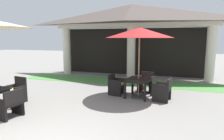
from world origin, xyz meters
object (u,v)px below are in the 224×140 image
(patio_table_mid_left, at_px, (139,81))
(patio_chair_near_foreground_north, at_px, (17,91))
(patio_umbrella_mid_left, at_px, (140,33))
(terracotta_urn, at_px, (142,86))
(patio_chair_mid_left_north, at_px, (146,82))
(patio_chair_mid_left_east, at_px, (163,90))
(patio_chair_mid_left_west, at_px, (116,85))
(patio_chair_near_foreground_east, at_px, (10,104))

(patio_table_mid_left, bearing_deg, patio_chair_near_foreground_north, -154.94)
(patio_umbrella_mid_left, relative_size, terracotta_urn, 7.04)
(patio_chair_mid_left_north, bearing_deg, terracotta_urn, -48.42)
(patio_chair_mid_left_north, bearing_deg, patio_chair_mid_left_east, 135.05)
(patio_chair_near_foreground_north, height_order, patio_chair_mid_left_west, patio_chair_near_foreground_north)
(patio_chair_near_foreground_north, height_order, patio_chair_mid_left_east, patio_chair_near_foreground_north)
(patio_table_mid_left, bearing_deg, patio_chair_mid_left_west, 170.54)
(patio_chair_near_foreground_east, bearing_deg, patio_chair_mid_left_east, -44.91)
(patio_chair_near_foreground_east, height_order, patio_table_mid_left, patio_chair_near_foreground_east)
(patio_table_mid_left, bearing_deg, patio_chair_mid_left_north, 80.54)
(patio_table_mid_left, height_order, patio_chair_mid_left_north, patio_chair_mid_left_north)
(terracotta_urn, bearing_deg, patio_umbrella_mid_left, -86.86)
(patio_chair_near_foreground_east, xyz_separation_m, patio_chair_mid_left_north, (3.29, 4.02, 0.01))
(patio_chair_near_foreground_east, bearing_deg, patio_umbrella_mid_left, -36.22)
(patio_chair_mid_left_west, height_order, patio_chair_mid_left_east, patio_chair_mid_left_east)
(terracotta_urn, bearing_deg, patio_chair_near_foreground_east, -125.00)
(patio_table_mid_left, height_order, patio_chair_mid_left_east, patio_chair_mid_left_east)
(patio_table_mid_left, distance_m, patio_chair_mid_left_west, 0.97)
(patio_table_mid_left, relative_size, patio_chair_mid_left_west, 1.20)
(patio_chair_near_foreground_north, relative_size, patio_chair_near_foreground_east, 1.07)
(patio_chair_mid_left_west, xyz_separation_m, terracotta_urn, (0.85, 1.12, -0.23))
(patio_umbrella_mid_left, distance_m, patio_chair_mid_left_north, 2.24)
(patio_chair_near_foreground_north, xyz_separation_m, patio_chair_mid_left_west, (3.09, 2.03, -0.02))
(patio_chair_near_foreground_north, height_order, terracotta_urn, patio_chair_near_foreground_north)
(patio_table_mid_left, distance_m, terracotta_urn, 1.36)
(patio_umbrella_mid_left, xyz_separation_m, patio_chair_mid_left_north, (0.15, 0.92, -2.04))
(patio_chair_mid_left_west, bearing_deg, patio_umbrella_mid_left, 90.00)
(patio_umbrella_mid_left, distance_m, terracotta_urn, 2.62)
(patio_chair_near_foreground_north, relative_size, patio_chair_mid_left_north, 1.07)
(patio_chair_near_foreground_east, xyz_separation_m, patio_table_mid_left, (3.13, 3.10, 0.24))
(patio_chair_near_foreground_north, xyz_separation_m, patio_chair_mid_left_north, (4.17, 2.80, 0.00))
(patio_chair_mid_left_east, bearing_deg, patio_chair_near_foreground_north, 118.71)
(patio_table_mid_left, height_order, patio_umbrella_mid_left, patio_umbrella_mid_left)
(patio_chair_mid_left_west, height_order, patio_chair_mid_left_north, patio_chair_mid_left_north)
(patio_chair_mid_left_west, distance_m, terracotta_urn, 1.43)
(patio_chair_near_foreground_east, distance_m, patio_umbrella_mid_left, 4.86)
(patio_umbrella_mid_left, relative_size, patio_chair_mid_left_west, 3.33)
(patio_chair_near_foreground_north, distance_m, patio_chair_mid_left_west, 3.70)
(patio_table_mid_left, distance_m, patio_umbrella_mid_left, 1.81)
(patio_chair_near_foreground_north, xyz_separation_m, patio_umbrella_mid_left, (4.02, 1.88, 2.04))
(patio_chair_mid_left_east, bearing_deg, terracotta_urn, 44.21)
(patio_chair_mid_left_west, bearing_deg, patio_chair_mid_left_east, 90.00)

